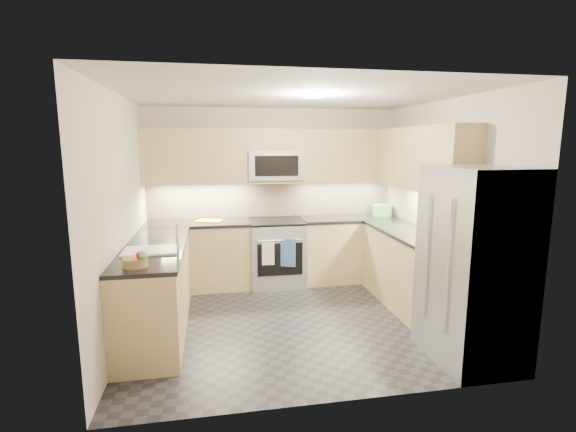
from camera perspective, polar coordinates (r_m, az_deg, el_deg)
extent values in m
cube|color=black|center=(4.96, 0.75, -13.92)|extent=(3.60, 3.20, 0.00)
cube|color=beige|center=(4.57, 0.82, 16.17)|extent=(3.60, 3.20, 0.02)
cube|color=#BFB4A6|center=(6.16, -2.09, 2.86)|extent=(3.60, 0.02, 2.50)
cube|color=#BFB4A6|center=(3.07, 6.56, -4.24)|extent=(3.60, 0.02, 2.50)
cube|color=#BFB4A6|center=(4.61, -21.76, -0.18)|extent=(0.02, 3.20, 2.50)
cube|color=#BFB4A6|center=(5.25, 20.46, 1.04)|extent=(0.02, 3.20, 2.50)
cube|color=tan|center=(5.96, -12.10, -5.44)|extent=(1.42, 0.60, 0.90)
cube|color=tan|center=(6.27, 8.29, -4.55)|extent=(1.42, 0.60, 0.90)
cube|color=tan|center=(5.40, 16.38, -7.20)|extent=(0.60, 1.70, 0.90)
cube|color=tan|center=(4.75, -17.55, -9.62)|extent=(0.60, 2.00, 0.90)
cube|color=black|center=(5.85, -12.26, -0.99)|extent=(1.42, 0.63, 0.04)
cube|color=black|center=(6.17, 8.40, -0.32)|extent=(1.42, 0.63, 0.04)
cube|color=black|center=(5.29, 16.62, -2.32)|extent=(0.63, 1.70, 0.04)
cube|color=black|center=(4.62, -17.85, -4.11)|extent=(0.63, 2.00, 0.04)
cube|color=tan|center=(5.94, -1.88, 8.17)|extent=(3.60, 0.35, 0.75)
cube|color=tan|center=(5.35, 17.69, 7.54)|extent=(0.35, 1.95, 0.75)
cube|color=tan|center=(6.16, -2.08, 2.35)|extent=(3.60, 0.01, 0.51)
cube|color=tan|center=(5.64, 18.06, 1.18)|extent=(0.01, 2.30, 0.51)
cube|color=#A5A9AD|center=(5.99, -1.60, -5.08)|extent=(0.76, 0.65, 0.91)
cube|color=black|center=(5.89, -1.62, -0.75)|extent=(0.76, 0.65, 0.03)
cube|color=black|center=(5.68, -1.08, -5.97)|extent=(0.62, 0.02, 0.45)
cylinder|color=#B2B5BA|center=(5.59, -1.06, -3.36)|extent=(0.60, 0.02, 0.02)
cube|color=#A7AAAF|center=(5.92, -1.84, 6.95)|extent=(0.76, 0.40, 0.40)
cube|color=black|center=(5.72, -1.53, 6.86)|extent=(0.60, 0.01, 0.28)
cube|color=#9C9FA4|center=(4.18, 24.06, -6.21)|extent=(0.70, 0.90, 1.80)
cylinder|color=#B2B5BA|center=(3.83, 21.02, -6.67)|extent=(0.02, 0.02, 1.20)
cylinder|color=#B2B5BA|center=(4.13, 18.43, -5.35)|extent=(0.02, 0.02, 1.20)
cube|color=white|center=(4.39, -18.23, -5.38)|extent=(0.52, 0.38, 0.16)
cylinder|color=silver|center=(4.31, -14.95, -2.75)|extent=(0.03, 0.03, 0.28)
cylinder|color=#49AA52|center=(6.38, 12.78, 0.79)|extent=(0.34, 0.34, 0.16)
cube|color=orange|center=(5.88, -10.71, -0.64)|extent=(0.42, 0.36, 0.01)
cylinder|color=#9E7749|center=(3.88, -20.20, -5.95)|extent=(0.27, 0.27, 0.08)
sphere|color=red|center=(3.80, -19.63, -5.06)|extent=(0.07, 0.07, 0.07)
sphere|color=#6AC554|center=(3.79, -19.16, -5.08)|extent=(0.08, 0.08, 0.08)
cube|color=white|center=(5.59, -2.73, -5.17)|extent=(0.17, 0.02, 0.31)
cube|color=#38609B|center=(5.63, 0.01, -5.05)|extent=(0.20, 0.09, 0.38)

